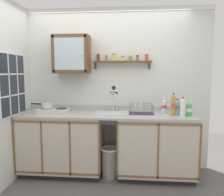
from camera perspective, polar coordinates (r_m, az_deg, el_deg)
The scene contains 21 objects.
floor at distance 3.26m, azimuth -2.21°, elevation -21.77°, with size 5.61×5.61×0.00m, color #565451.
back_wall at distance 3.59m, azimuth -0.89°, elevation 2.45°, with size 3.21×0.07×2.56m.
lower_cabinet_run at distance 3.56m, azimuth -12.57°, elevation -11.42°, with size 1.24×0.65×0.91m.
lower_cabinet_run_right at distance 3.42m, azimuth 11.18°, elevation -12.12°, with size 1.12×0.65×0.91m.
countertop at distance 3.30m, azimuth -1.48°, elevation -4.31°, with size 2.57×0.67×0.03m, color #B2B2AD.
backsplash at distance 3.59m, azimuth -0.93°, elevation -2.52°, with size 2.57×0.02×0.08m, color #B2B2AD.
sink at distance 3.33m, azimuth -0.18°, elevation -4.34°, with size 0.49×0.41×0.44m.
hot_plate_stove at distance 3.46m, azimuth -14.81°, elevation -3.20°, with size 0.45×0.27×0.07m.
saucepan at distance 3.51m, azimuth -16.52°, elevation -1.87°, with size 0.36×0.17×0.07m.
bottle_water_clear_0 at distance 3.39m, azimuth 13.31°, elevation -2.10°, with size 0.08×0.08×0.23m.
bottle_juice_amber_1 at distance 3.24m, azimuth 15.53°, elevation -1.80°, with size 0.06×0.06×0.32m.
bottle_opaque_white_2 at distance 3.22m, azimuth 17.77°, elevation -2.45°, with size 0.07×0.07×0.28m.
bottle_water_blue_3 at distance 3.35m, azimuth 16.49°, elevation -2.27°, with size 0.07×0.07×0.24m.
bottle_soda_green_4 at distance 3.29m, azimuth 19.31°, elevation -2.73°, with size 0.08×0.08×0.22m.
bottle_detergent_teal_5 at distance 3.43m, azimuth 17.50°, elevation -2.28°, with size 0.06×0.06×0.23m.
dish_rack at distance 3.31m, azimuth 7.39°, elevation -3.49°, with size 0.36×0.22×0.17m.
wall_cabinet at distance 3.52m, azimuth -10.38°, elevation 11.02°, with size 0.55×0.32×0.58m.
spice_shelf at distance 3.47m, azimuth 2.69°, elevation 9.64°, with size 0.91×0.14×0.23m.
warning_sign at distance 3.55m, azimuth 0.44°, elevation 2.10°, with size 0.15×0.01×0.24m.
window at distance 3.41m, azimuth -24.28°, elevation 3.16°, with size 0.03×0.68×0.89m.
trash_bin at distance 3.40m, azimuth -0.61°, elevation -16.26°, with size 0.26×0.26×0.45m.
Camera 1 is at (0.36, -2.85, 1.55)m, focal length 35.36 mm.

